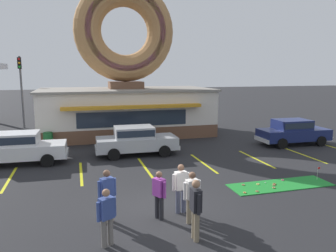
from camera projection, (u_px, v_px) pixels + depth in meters
name	position (u px, v px, depth m)	size (l,w,h in m)	color
ground_plane	(162.00, 211.00, 10.90)	(160.00, 160.00, 0.00)	#232326
donut_shop_building	(126.00, 83.00, 23.78)	(12.30, 6.75, 10.96)	brown
putting_mat	(280.00, 185.00, 13.36)	(4.29, 1.31, 0.03)	#1E842D
mini_donut_near_left	(245.00, 193.00, 12.43)	(0.13, 0.13, 0.04)	#D17F47
mini_donut_near_right	(274.00, 184.00, 13.40)	(0.13, 0.13, 0.04)	brown
mini_donut_mid_left	(257.00, 191.00, 12.57)	(0.13, 0.13, 0.04)	#A5724C
mini_donut_mid_centre	(274.00, 188.00, 12.96)	(0.13, 0.13, 0.04)	#A5724C
mini_donut_mid_right	(258.00, 184.00, 13.36)	(0.13, 0.13, 0.04)	#E5C666
mini_donut_far_left	(243.00, 185.00, 13.28)	(0.13, 0.13, 0.04)	#A5724C
mini_donut_far_centre	(274.00, 185.00, 13.25)	(0.13, 0.13, 0.04)	#A5724C
mini_donut_far_right	(283.00, 180.00, 13.87)	(0.13, 0.13, 0.04)	#D8667F
golf_ball	(265.00, 183.00, 13.52)	(0.04, 0.04, 0.04)	white
putting_flag_pin	(318.00, 170.00, 13.95)	(0.13, 0.01, 0.55)	silver
car_navy	(293.00, 131.00, 20.71)	(4.61, 2.07, 1.60)	navy
car_silver	(136.00, 139.00, 18.14)	(4.59, 2.03, 1.60)	#B2B5BA
car_white	(19.00, 147.00, 16.33)	(4.61, 2.09, 1.60)	silver
pedestrian_blue_sweater_man	(181.00, 186.00, 10.64)	(0.59, 0.28, 1.65)	#474C66
pedestrian_hooded_kid	(107.00, 194.00, 9.95)	(0.57, 0.35, 1.67)	#7F7056
pedestrian_leather_jacket_man	(192.00, 195.00, 9.92)	(0.59, 0.31, 1.62)	#7F7056
pedestrian_clipboard_woman	(107.00, 215.00, 8.59)	(0.53, 0.39, 1.59)	slate
pedestrian_beanie_man	(159.00, 193.00, 10.21)	(0.39, 0.54, 1.55)	#232328
pedestrian_crossing_woman	(196.00, 207.00, 8.90)	(0.25, 0.60, 1.72)	#7F7056
trash_bin	(48.00, 140.00, 19.79)	(0.57, 0.57, 0.97)	#1E662D
traffic_light_pole	(21.00, 83.00, 26.27)	(0.28, 0.47, 5.80)	#595B60
parking_stripe_far_left	(10.00, 179.00, 14.16)	(0.12, 3.60, 0.01)	yellow
parking_stripe_left	(81.00, 173.00, 14.97)	(0.12, 3.60, 0.01)	yellow
parking_stripe_mid_left	(145.00, 168.00, 15.78)	(0.12, 3.60, 0.01)	yellow
parking_stripe_centre	(203.00, 163.00, 16.58)	(0.12, 3.60, 0.01)	yellow
parking_stripe_mid_right	(256.00, 159.00, 17.39)	(0.12, 3.60, 0.01)	yellow
parking_stripe_right	(304.00, 155.00, 18.20)	(0.12, 3.60, 0.01)	yellow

